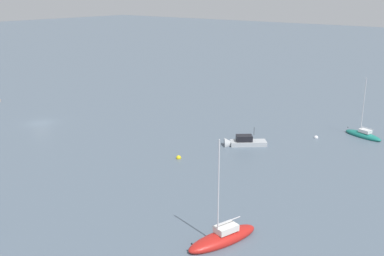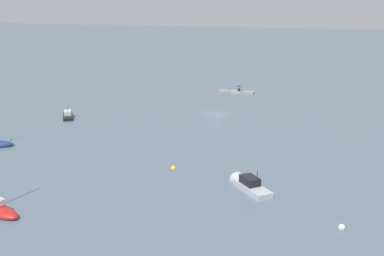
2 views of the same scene
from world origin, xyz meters
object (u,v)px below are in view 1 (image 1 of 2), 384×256
Objects in this scene: sailboat_teal_mid at (363,135)px; mooring_buoy_near at (316,138)px; motorboat_grey_far at (241,143)px; mooring_buoy_mid at (179,158)px; sailboat_red_far at (223,238)px.

sailboat_teal_mid is 14.92× the size of mooring_buoy_near.
motorboat_grey_far reaches higher than mooring_buoy_near.
sailboat_teal_mid reaches higher than mooring_buoy_mid.
mooring_buoy_near is 0.94× the size of mooring_buoy_mid.
sailboat_teal_mid is at bearing -81.00° from motorboat_grey_far.
sailboat_red_far is 33.50m from mooring_buoy_near.
motorboat_grey_far is 8.65× the size of mooring_buoy_mid.
motorboat_grey_far is 12.13m from mooring_buoy_near.
sailboat_teal_mid is 19.46m from motorboat_grey_far.
sailboat_teal_mid is 13.96× the size of mooring_buoy_mid.
sailboat_teal_mid is at bearing -73.45° from sailboat_red_far.
mooring_buoy_mid is (-13.26, -16.54, -0.25)m from sailboat_red_far.
motorboat_grey_far reaches higher than mooring_buoy_mid.
sailboat_teal_mid is 38.12m from sailboat_red_far.
mooring_buoy_mid is at bearing -28.26° from mooring_buoy_near.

